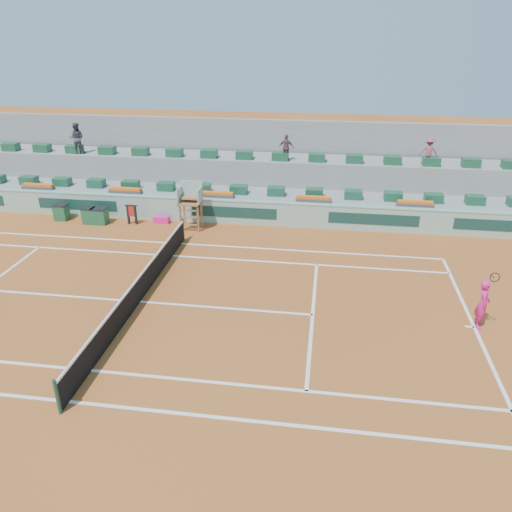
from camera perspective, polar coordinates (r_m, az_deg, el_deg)
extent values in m
plane|color=#9C4D1E|center=(19.11, -13.12, -5.12)|extent=(90.00, 90.00, 0.00)
cube|color=gray|center=(28.22, -5.67, 6.70)|extent=(36.00, 4.00, 1.20)
cube|color=gray|center=(29.50, -4.99, 8.96)|extent=(36.00, 2.40, 2.60)
cube|color=gray|center=(30.78, -4.38, 11.38)|extent=(36.00, 0.40, 4.40)
cube|color=#F9208E|center=(26.40, -10.74, 4.10)|extent=(0.79, 0.35, 0.35)
imported|color=#464550|center=(31.02, -19.81, 12.55)|extent=(0.98, 0.84, 1.76)
imported|color=#684552|center=(27.75, 3.49, 12.26)|extent=(0.88, 0.49, 1.41)
imported|color=#9B4D58|center=(28.24, 19.14, 11.25)|extent=(0.99, 0.62, 1.47)
cube|color=white|center=(18.69, 23.67, -7.45)|extent=(0.12, 10.97, 0.01)
cube|color=white|center=(15.08, -20.60, -15.31)|extent=(23.77, 0.12, 0.01)
cube|color=white|center=(23.73, -8.55, 1.41)|extent=(23.77, 0.12, 0.01)
cube|color=white|center=(16.00, -18.33, -12.31)|extent=(23.77, 0.12, 0.01)
cube|color=white|center=(22.54, -9.51, 0.03)|extent=(23.77, 0.12, 0.01)
cube|color=white|center=(17.93, 6.49, -6.69)|extent=(0.12, 8.23, 0.01)
cube|color=white|center=(19.11, -13.12, -5.10)|extent=(12.80, 0.12, 0.01)
cube|color=white|center=(18.65, 23.22, -7.44)|extent=(0.30, 0.12, 0.01)
cube|color=black|center=(18.89, -13.25, -3.91)|extent=(0.03, 11.87, 0.92)
cube|color=white|center=(18.66, -13.40, -2.57)|extent=(0.06, 11.87, 0.07)
cylinder|color=#1C422C|center=(14.45, -21.76, -14.73)|extent=(0.10, 0.10, 1.10)
cylinder|color=#1C422C|center=(23.92, -8.33, 3.03)|extent=(0.10, 0.10, 1.10)
cube|color=#94BAA8|center=(26.21, -6.80, 5.21)|extent=(36.00, 0.30, 1.20)
cube|color=#80AC99|center=(26.00, -6.87, 6.51)|extent=(36.00, 0.34, 0.06)
cube|color=#153C35|center=(28.40, -19.73, 5.56)|extent=(4.40, 0.02, 0.56)
cube|color=#153C35|center=(25.61, -2.54, 5.01)|extent=(4.40, 0.02, 0.56)
cube|color=#153C35|center=(25.31, 13.27, 4.10)|extent=(4.40, 0.02, 0.56)
cube|color=#153C35|center=(26.55, 26.26, 3.11)|extent=(4.40, 0.02, 0.56)
cube|color=#905B36|center=(24.99, -8.64, 4.29)|extent=(0.08, 0.08, 1.35)
cube|color=#905B36|center=(24.75, -6.64, 4.20)|extent=(0.08, 0.08, 1.35)
cube|color=#905B36|center=(25.62, -8.20, 4.84)|extent=(0.08, 0.08, 1.35)
cube|color=#905B36|center=(25.39, -6.24, 4.76)|extent=(0.08, 0.08, 1.35)
cube|color=#905B36|center=(24.95, -7.52, 6.07)|extent=(1.10, 0.90, 0.08)
cube|color=#94BAA8|center=(25.14, -7.36, 7.45)|extent=(1.10, 0.08, 1.00)
cube|color=#94BAA8|center=(24.98, -8.73, 6.89)|extent=(0.06, 0.90, 0.80)
cube|color=#94BAA8|center=(24.70, -6.40, 6.82)|extent=(0.06, 0.90, 0.80)
cube|color=#905B36|center=(24.96, -7.49, 6.66)|extent=(0.80, 0.60, 0.08)
cube|color=#905B36|center=(24.99, -7.60, 3.55)|extent=(0.90, 0.08, 0.06)
cube|color=#905B36|center=(24.84, -7.65, 4.41)|extent=(0.90, 0.08, 0.06)
cube|color=#905B36|center=(24.73, -7.70, 5.17)|extent=(0.90, 0.08, 0.06)
cube|color=#1A4F32|center=(31.13, -24.52, 7.89)|extent=(0.90, 0.60, 0.44)
cube|color=#1A4F32|center=(30.11, -21.27, 7.92)|extent=(0.90, 0.60, 0.44)
cube|color=#1A4F32|center=(29.19, -17.80, 7.93)|extent=(0.90, 0.60, 0.44)
cube|color=#1A4F32|center=(28.38, -14.12, 7.91)|extent=(0.90, 0.60, 0.44)
cube|color=#1A4F32|center=(27.70, -10.24, 7.85)|extent=(0.90, 0.60, 0.44)
cube|color=#1A4F32|center=(27.14, -6.19, 7.76)|extent=(0.90, 0.60, 0.44)
cube|color=#1A4F32|center=(26.73, -1.99, 7.61)|extent=(0.90, 0.60, 0.44)
cube|color=#1A4F32|center=(26.45, 2.31, 7.43)|extent=(0.90, 0.60, 0.44)
cube|color=#1A4F32|center=(26.33, 6.68, 7.19)|extent=(0.90, 0.60, 0.44)
cube|color=#1A4F32|center=(26.36, 11.05, 6.92)|extent=(0.90, 0.60, 0.44)
cube|color=#1A4F32|center=(26.54, 15.38, 6.60)|extent=(0.90, 0.60, 0.44)
cube|color=#1A4F32|center=(26.87, 19.63, 6.26)|extent=(0.90, 0.60, 0.44)
cube|color=#1A4F32|center=(27.34, 23.75, 5.90)|extent=(0.90, 0.60, 0.44)
cube|color=#1A4F32|center=(33.44, -26.22, 11.13)|extent=(0.90, 0.60, 0.44)
cube|color=#1A4F32|center=(32.37, -23.23, 11.28)|extent=(0.90, 0.60, 0.44)
cube|color=#1A4F32|center=(31.39, -20.03, 11.41)|extent=(0.90, 0.60, 0.44)
cube|color=#1A4F32|center=(30.51, -16.64, 11.51)|extent=(0.90, 0.60, 0.44)
cube|color=#1A4F32|center=(29.74, -13.06, 11.58)|extent=(0.90, 0.60, 0.44)
cube|color=#1A4F32|center=(29.08, -9.30, 11.59)|extent=(0.90, 0.60, 0.44)
cube|color=#1A4F32|center=(28.56, -5.38, 11.56)|extent=(0.90, 0.60, 0.44)
cube|color=#1A4F32|center=(28.16, -1.34, 11.47)|extent=(0.90, 0.60, 0.44)
cube|color=#1A4F32|center=(27.90, 2.79, 11.32)|extent=(0.90, 0.60, 0.44)
cube|color=#1A4F32|center=(27.79, 6.98, 11.12)|extent=(0.90, 0.60, 0.44)
cube|color=#1A4F32|center=(27.82, 11.17, 10.85)|extent=(0.90, 0.60, 0.44)
cube|color=#1A4F32|center=(27.99, 15.32, 10.53)|extent=(0.90, 0.60, 0.44)
cube|color=#1A4F32|center=(28.30, 19.39, 10.16)|extent=(0.90, 0.60, 0.44)
cube|color=#1A4F32|center=(28.75, 23.35, 9.75)|extent=(0.90, 0.60, 0.44)
cube|color=#1A4F32|center=(29.33, 27.15, 9.32)|extent=(0.90, 0.60, 0.44)
cube|color=#494949|center=(29.99, -23.62, 7.19)|extent=(1.80, 0.36, 0.16)
cube|color=orange|center=(29.95, -23.66, 7.44)|extent=(1.70, 0.32, 0.12)
cube|color=#494949|center=(27.72, -14.69, 7.14)|extent=(1.80, 0.36, 0.16)
cube|color=orange|center=(27.68, -14.72, 7.42)|extent=(1.70, 0.32, 0.12)
cube|color=#494949|center=(26.21, -4.47, 6.88)|extent=(1.80, 0.36, 0.16)
cube|color=orange|center=(26.17, -4.48, 7.17)|extent=(1.70, 0.32, 0.12)
cube|color=#494949|center=(25.61, 6.59, 6.36)|extent=(1.80, 0.36, 0.16)
cube|color=orange|center=(25.57, 6.60, 6.66)|extent=(1.70, 0.32, 0.12)
cube|color=#494949|center=(25.98, 17.72, 5.59)|extent=(1.80, 0.36, 0.16)
cube|color=orange|center=(25.94, 17.76, 5.88)|extent=(1.70, 0.32, 0.12)
cube|color=#1B5232|center=(27.01, -17.42, 4.37)|extent=(0.74, 0.63, 0.80)
cube|color=black|center=(26.87, -17.53, 5.20)|extent=(0.78, 0.68, 0.04)
cube|color=#1B5232|center=(27.22, -18.56, 4.36)|extent=(0.60, 0.51, 0.80)
cube|color=black|center=(27.08, -18.68, 5.19)|extent=(0.63, 0.55, 0.04)
cube|color=#1B5232|center=(28.23, -21.36, 4.65)|extent=(0.66, 0.57, 0.80)
cube|color=black|center=(28.10, -21.49, 5.46)|extent=(0.70, 0.61, 0.04)
cube|color=black|center=(26.53, -14.40, 4.60)|extent=(0.10, 0.10, 1.00)
cube|color=black|center=(26.38, -13.59, 4.57)|extent=(0.10, 0.10, 1.00)
cube|color=black|center=(26.29, -14.11, 5.61)|extent=(0.61, 0.08, 0.06)
cube|color=red|center=(26.37, -14.05, 4.98)|extent=(0.45, 0.04, 0.56)
imported|color=#F9208E|center=(18.43, 24.50, -4.97)|extent=(0.53, 0.70, 1.74)
cylinder|color=black|center=(17.66, 25.41, -2.11)|extent=(0.03, 0.35, 0.09)
torus|color=black|center=(17.44, 25.63, -2.22)|extent=(0.31, 0.08, 0.31)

